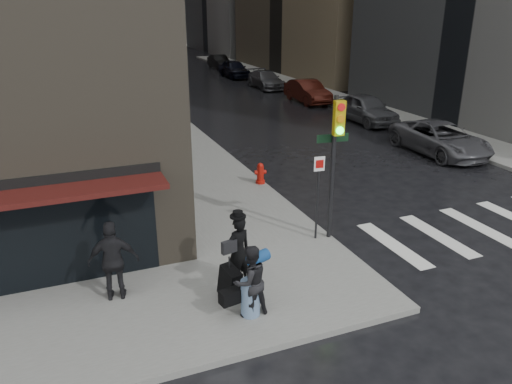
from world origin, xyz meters
The scene contains 15 objects.
ground centered at (0.00, 0.00, 0.00)m, with size 140.00×140.00×0.00m, color black.
sidewalk_left centered at (0.00, 27.00, 0.07)m, with size 4.00×50.00×0.15m, color slate.
sidewalk_right centered at (13.50, 27.00, 0.07)m, with size 3.00×50.00×0.15m, color slate.
crosswalk centered at (7.50, 1.00, 0.00)m, with size 8.50×3.00×0.01m.
man_overcoat centered at (-1.49, 0.34, 0.96)m, with size 0.99×1.17×1.93m.
man_jeans centered at (-1.61, -0.81, 0.97)m, with size 1.19×0.75×1.64m.
man_greycoat centered at (-4.18, 0.93, 1.10)m, with size 1.18×0.66×1.90m.
traffic_light centered at (1.85, 1.81, 2.78)m, with size 1.01×0.51×4.07m.
fire_hydrant centered at (1.80, 6.81, 0.50)m, with size 0.45×0.35×0.79m.
parked_car_0 centered at (11.02, 7.82, 0.71)m, with size 2.36×5.11×1.42m, color #4F4F54.
parked_car_1 centered at (11.47, 14.43, 0.80)m, with size 1.89×4.69×1.60m, color #525358.
parked_car_2 centered at (11.18, 21.04, 0.75)m, with size 1.60×4.58×1.51m, color #3B120B.
parked_car_3 centered at (10.91, 27.65, 0.67)m, with size 1.89×4.65×1.35m, color #45464A.
parked_car_4 centered at (10.59, 34.26, 0.77)m, with size 1.82×4.52×1.54m, color black.
parked_car_5 centered at (11.34, 40.87, 0.68)m, with size 1.44×4.13×1.36m, color black.
Camera 1 is at (-4.92, -9.35, 6.50)m, focal length 35.00 mm.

